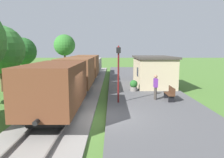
# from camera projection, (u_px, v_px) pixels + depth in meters

# --- Properties ---
(ground_plane) EXTENTS (160.00, 160.00, 0.00)m
(ground_plane) POSITION_uv_depth(u_px,v_px,m) (102.00, 121.00, 11.04)
(ground_plane) COLOR #47702D
(platform_slab) EXTENTS (6.00, 60.00, 0.25)m
(platform_slab) POSITION_uv_depth(u_px,v_px,m) (164.00, 118.00, 11.03)
(platform_slab) COLOR #4C4C4F
(platform_slab) RESTS_ON ground
(track_ballast) EXTENTS (3.80, 60.00, 0.12)m
(track_ballast) POSITION_uv_depth(u_px,v_px,m) (56.00, 120.00, 11.03)
(track_ballast) COLOR gray
(track_ballast) RESTS_ON ground
(rail_near) EXTENTS (0.07, 60.00, 0.14)m
(rail_near) POSITION_uv_depth(u_px,v_px,m) (70.00, 117.00, 11.01)
(rail_near) COLOR slate
(rail_near) RESTS_ON track_ballast
(rail_far) EXTENTS (0.07, 60.00, 0.14)m
(rail_far) POSITION_uv_depth(u_px,v_px,m) (42.00, 117.00, 11.01)
(rail_far) COLOR slate
(rail_far) RESTS_ON track_ballast
(freight_train) EXTENTS (2.50, 26.00, 2.72)m
(freight_train) POSITION_uv_depth(u_px,v_px,m) (81.00, 71.00, 20.14)
(freight_train) COLOR brown
(freight_train) RESTS_ON rail_near
(station_hut) EXTENTS (3.50, 5.80, 2.78)m
(station_hut) POSITION_uv_depth(u_px,v_px,m) (153.00, 71.00, 20.07)
(station_hut) COLOR tan
(station_hut) RESTS_ON platform_slab
(bench_near_hut) EXTENTS (0.42, 1.50, 0.91)m
(bench_near_hut) POSITION_uv_depth(u_px,v_px,m) (170.00, 93.00, 14.38)
(bench_near_hut) COLOR #422819
(bench_near_hut) RESTS_ON platform_slab
(bench_down_platform) EXTENTS (0.42, 1.50, 0.91)m
(bench_down_platform) POSITION_uv_depth(u_px,v_px,m) (145.00, 74.00, 25.21)
(bench_down_platform) COLOR #422819
(bench_down_platform) RESTS_ON platform_slab
(person_waiting) EXTENTS (0.25, 0.39, 1.71)m
(person_waiting) POSITION_uv_depth(u_px,v_px,m) (155.00, 86.00, 14.53)
(person_waiting) COLOR #38332D
(person_waiting) RESTS_ON platform_slab
(potted_planter) EXTENTS (0.64, 0.64, 0.92)m
(potted_planter) POSITION_uv_depth(u_px,v_px,m) (133.00, 85.00, 17.52)
(potted_planter) COLOR slate
(potted_planter) RESTS_ON platform_slab
(lamp_post_near) EXTENTS (0.28, 0.28, 3.70)m
(lamp_post_near) POSITION_uv_depth(u_px,v_px,m) (118.00, 63.00, 13.50)
(lamp_post_near) COLOR #591414
(lamp_post_near) RESTS_ON platform_slab
(tree_field_left) EXTENTS (3.31, 3.31, 5.08)m
(tree_field_left) POSITION_uv_depth(u_px,v_px,m) (22.00, 51.00, 25.58)
(tree_field_left) COLOR #4C3823
(tree_field_left) RESTS_ON ground
(tree_field_distant) EXTENTS (3.21, 3.21, 5.90)m
(tree_field_distant) POSITION_uv_depth(u_px,v_px,m) (64.00, 45.00, 32.15)
(tree_field_distant) COLOR #4C3823
(tree_field_distant) RESTS_ON ground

